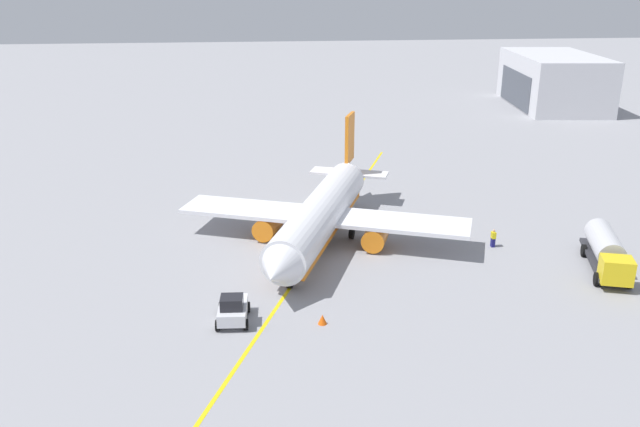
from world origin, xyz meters
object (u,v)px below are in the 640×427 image
(airplane, at_px, (321,215))
(refueling_worker, at_px, (493,238))
(safety_cone_wingtip, at_px, (322,319))
(safety_cone_nose, at_px, (243,309))
(fuel_tanker, at_px, (607,251))
(pushback_tug, at_px, (233,309))

(airplane, xyz_separation_m, refueling_worker, (2.92, 15.65, -1.90))
(refueling_worker, relative_size, safety_cone_wingtip, 2.32)
(airplane, bearing_deg, safety_cone_nose, -29.40)
(fuel_tanker, bearing_deg, safety_cone_wingtip, -75.22)
(refueling_worker, bearing_deg, safety_cone_wingtip, -54.13)
(airplane, distance_m, fuel_tanker, 24.96)
(safety_cone_nose, height_order, safety_cone_wingtip, safety_cone_wingtip)
(airplane, bearing_deg, pushback_tug, -29.23)
(airplane, distance_m, safety_cone_nose, 15.21)
(pushback_tug, bearing_deg, fuel_tanker, 100.02)
(fuel_tanker, relative_size, safety_cone_wingtip, 13.58)
(airplane, distance_m, pushback_tug, 16.57)
(airplane, relative_size, safety_cone_wingtip, 39.33)
(refueling_worker, bearing_deg, safety_cone_nose, -66.18)
(airplane, height_order, refueling_worker, airplane)
(pushback_tug, xyz_separation_m, safety_cone_wingtip, (1.04, 6.40, -0.64))
(fuel_tanker, xyz_separation_m, safety_cone_nose, (4.24, -30.69, -1.44))
(pushback_tug, xyz_separation_m, refueling_worker, (-11.46, 23.70, -0.19))
(fuel_tanker, distance_m, safety_cone_nose, 31.02)
(pushback_tug, bearing_deg, safety_cone_nose, 152.55)
(pushback_tug, height_order, refueling_worker, pushback_tug)
(fuel_tanker, xyz_separation_m, refueling_worker, (-5.92, -7.67, -0.90))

